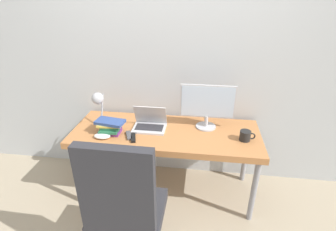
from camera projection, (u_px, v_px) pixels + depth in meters
ground_plane at (161, 214)px, 2.47m from camera, size 12.00×12.00×0.00m
wall_back at (171, 58)px, 2.56m from camera, size 8.00×0.05×2.60m
desk at (166, 136)px, 2.49m from camera, size 1.75×0.67×0.71m
laptop at (150, 124)px, 2.49m from camera, size 0.31×0.22×0.22m
monitor at (207, 104)px, 2.43m from camera, size 0.51×0.19×0.42m
desk_lamp at (99, 103)px, 2.43m from camera, size 0.14×0.26×0.36m
office_chair at (124, 205)px, 1.77m from camera, size 0.61×0.64×1.13m
book_stack at (110, 126)px, 2.40m from camera, size 0.28×0.19×0.13m
tv_remote at (133, 138)px, 2.33m from camera, size 0.08×0.15×0.02m
media_remote at (129, 135)px, 2.37m from camera, size 0.09×0.15×0.02m
mug at (245, 136)px, 2.29m from camera, size 0.14×0.09×0.09m
game_controller at (102, 136)px, 2.34m from camera, size 0.15×0.09×0.04m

